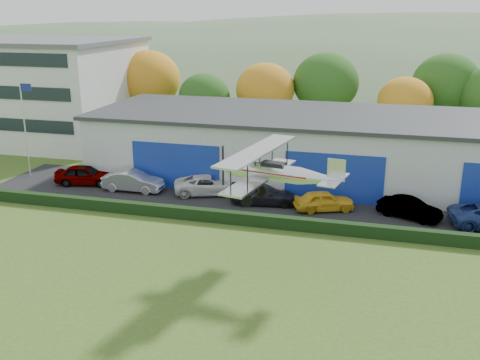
% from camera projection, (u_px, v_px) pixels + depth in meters
% --- Properties ---
extents(apron, '(48.00, 9.00, 0.05)m').
position_uv_depth(apron, '(303.00, 204.00, 39.07)').
color(apron, black).
rests_on(apron, ground).
extents(hedge, '(46.00, 0.60, 0.80)m').
position_uv_depth(hedge, '(291.00, 223.00, 34.53)').
color(hedge, black).
rests_on(hedge, ground).
extents(hangar, '(40.60, 12.60, 5.30)m').
position_uv_depth(hangar, '(342.00, 147.00, 44.23)').
color(hangar, '#B2B7BC').
rests_on(hangar, ground).
extents(office_block, '(20.60, 15.60, 10.40)m').
position_uv_depth(office_block, '(34.00, 89.00, 58.05)').
color(office_block, silver).
rests_on(office_block, ground).
extents(flagpole, '(1.05, 0.10, 8.00)m').
position_uv_depth(flagpole, '(25.00, 120.00, 44.19)').
color(flagpole, silver).
rests_on(flagpole, ground).
extents(tree_belt, '(75.70, 13.22, 10.12)m').
position_uv_depth(tree_belt, '(313.00, 88.00, 56.03)').
color(tree_belt, '#3D2614').
rests_on(tree_belt, ground).
extents(distant_hills, '(430.00, 196.00, 56.00)m').
position_uv_depth(distant_hills, '(339.00, 107.00, 154.53)').
color(distant_hills, '#4C6642').
rests_on(distant_hills, ground).
extents(car_0, '(4.85, 2.72, 1.56)m').
position_uv_depth(car_0, '(85.00, 175.00, 43.14)').
color(car_0, gray).
rests_on(car_0, apron).
extents(car_1, '(4.68, 1.69, 1.54)m').
position_uv_depth(car_1, '(133.00, 181.00, 41.62)').
color(car_1, silver).
rests_on(car_1, apron).
extents(car_2, '(5.54, 3.91, 1.40)m').
position_uv_depth(car_2, '(208.00, 185.00, 40.95)').
color(car_2, silver).
rests_on(car_2, apron).
extents(car_3, '(4.94, 2.60, 1.37)m').
position_uv_depth(car_3, '(264.00, 195.00, 38.86)').
color(car_3, black).
rests_on(car_3, apron).
extents(car_4, '(4.41, 3.05, 1.39)m').
position_uv_depth(car_4, '(324.00, 201.00, 37.56)').
color(car_4, gold).
rests_on(car_4, apron).
extents(car_5, '(4.35, 2.93, 1.36)m').
position_uv_depth(car_5, '(409.00, 208.00, 36.18)').
color(car_5, gray).
rests_on(car_5, apron).
extents(biplane, '(6.79, 7.75, 2.88)m').
position_uv_depth(biplane, '(275.00, 171.00, 28.20)').
color(biplane, silver).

